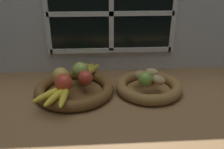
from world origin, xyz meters
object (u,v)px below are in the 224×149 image
object	(u,v)px
apple_red_front	(64,83)
banana_bunch_front	(58,94)
lime_near	(145,79)
fruit_bowl_left	(75,89)
apple_green_back	(81,70)
apple_red_right	(86,78)
chili_pepper	(156,82)
potato_back	(152,73)
apple_golden_left	(61,76)
banana_bunch_back	(85,70)
fruit_bowl_right	(149,87)
potato_oblong	(140,75)
potato_small	(158,80)

from	to	relation	value
apple_red_front	banana_bunch_front	world-z (taller)	apple_red_front
lime_near	fruit_bowl_left	bearing A→B (deg)	172.62
apple_green_back	lime_near	size ratio (longest dim) A/B	1.23
apple_red_front	apple_red_right	world-z (taller)	apple_red_front
chili_pepper	potato_back	bearing A→B (deg)	75.87
apple_red_front	apple_golden_left	bearing A→B (deg)	107.26
fruit_bowl_left	apple_green_back	size ratio (longest dim) A/B	4.54
apple_red_right	chili_pepper	bearing A→B (deg)	-3.78
apple_green_back	banana_bunch_back	distance (cm)	5.95
chili_pepper	apple_red_front	bearing A→B (deg)	169.01
potato_back	fruit_bowl_right	bearing A→B (deg)	-114.44
banana_bunch_back	chili_pepper	size ratio (longest dim) A/B	1.59
fruit_bowl_left	banana_bunch_back	bearing A→B (deg)	69.63
apple_green_back	fruit_bowl_left	bearing A→B (deg)	-113.76
apple_red_front	potato_back	xyz separation A→B (cm)	(39.02, 10.93, -1.55)
potato_oblong	apple_red_front	bearing A→B (deg)	-164.41
apple_red_right	chili_pepper	world-z (taller)	apple_red_right
fruit_bowl_right	apple_red_right	bearing A→B (deg)	-177.97
potato_small	potato_back	size ratio (longest dim) A/B	1.01
apple_golden_left	fruit_bowl_left	bearing A→B (deg)	-4.13
fruit_bowl_right	banana_bunch_back	bearing A→B (deg)	158.99
apple_golden_left	chili_pepper	distance (cm)	41.59
apple_red_front	banana_bunch_back	size ratio (longest dim) A/B	0.42
potato_back	lime_near	xyz separation A→B (cm)	(-4.71, -8.50, 0.94)
apple_green_back	lime_near	world-z (taller)	apple_green_back
apple_red_front	apple_golden_left	xyz separation A→B (cm)	(-2.12, 6.82, -0.01)
apple_red_right	banana_bunch_front	distance (cm)	15.29
banana_bunch_front	apple_golden_left	bearing A→B (deg)	91.44
fruit_bowl_left	banana_bunch_front	size ratio (longest dim) A/B	1.88
apple_red_right	lime_near	size ratio (longest dim) A/B	1.02
fruit_bowl_left	apple_red_right	world-z (taller)	apple_red_right
apple_green_back	potato_back	distance (cm)	32.92
fruit_bowl_left	lime_near	xyz separation A→B (cm)	(30.75, -3.98, 5.70)
banana_bunch_back	potato_back	distance (cm)	32.00
banana_bunch_front	potato_back	bearing A→B (deg)	21.99
banana_bunch_front	banana_bunch_back	world-z (taller)	banana_bunch_back
banana_bunch_back	potato_small	xyz separation A→B (cm)	(32.52, -14.52, 0.39)
banana_bunch_front	fruit_bowl_right	bearing A→B (deg)	17.15
fruit_bowl_left	apple_red_front	distance (cm)	9.67
apple_red_front	potato_back	world-z (taller)	apple_red_front
apple_red_right	banana_bunch_back	size ratio (longest dim) A/B	0.36
potato_small	fruit_bowl_left	bearing A→B (deg)	174.88
banana_bunch_front	banana_bunch_back	xyz separation A→B (cm)	(9.54, 23.20, 0.27)
apple_green_back	potato_back	size ratio (longest dim) A/B	1.15
potato_back	chili_pepper	distance (cm)	7.61
fruit_bowl_left	apple_green_back	bearing A→B (deg)	66.24
fruit_bowl_left	lime_near	bearing A→B (deg)	-7.38
apple_golden_left	apple_red_front	bearing A→B (deg)	-72.74
apple_golden_left	apple_green_back	size ratio (longest dim) A/B	0.97
apple_red_front	apple_golden_left	size ratio (longest dim) A/B	1.00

